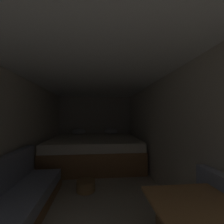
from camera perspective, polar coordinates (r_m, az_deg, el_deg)
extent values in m
plane|color=#B2A893|center=(2.92, -7.80, -29.03)|extent=(7.38, 7.38, 0.00)
cube|color=beige|center=(5.32, -6.59, -5.10)|extent=(2.64, 0.05, 2.05)
cube|color=beige|center=(2.96, -33.87, -7.56)|extent=(0.05, 5.38, 2.05)
cube|color=beige|center=(2.87, 19.33, -7.93)|extent=(0.05, 5.38, 2.05)
cube|color=white|center=(2.70, -7.62, 14.11)|extent=(2.64, 5.38, 0.05)
cube|color=olive|center=(4.35, -6.90, -16.12)|extent=(2.42, 2.05, 0.52)
cube|color=beige|center=(4.27, -6.89, -11.37)|extent=(2.38, 2.01, 0.21)
ellipsoid|color=white|center=(5.07, -12.87, -7.51)|extent=(0.47, 0.36, 0.19)
ellipsoid|color=white|center=(5.05, -0.42, -7.58)|extent=(0.47, 0.36, 0.19)
cube|color=olive|center=(1.33, 31.72, -29.97)|extent=(0.63, 0.68, 0.02)
cylinder|color=olive|center=(2.97, -10.23, -26.57)|extent=(0.34, 0.34, 0.18)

